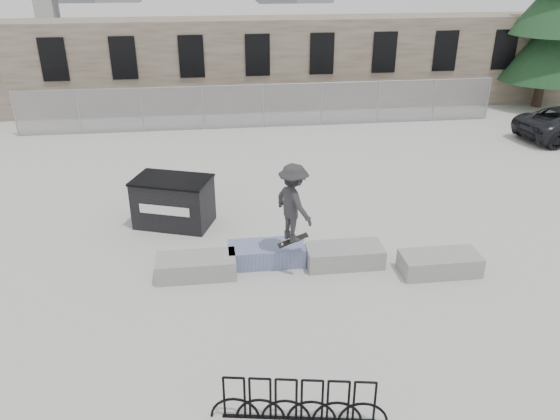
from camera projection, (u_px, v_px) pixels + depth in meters
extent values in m
plane|color=#A8A8A3|center=(310.00, 263.00, 14.45)|extent=(120.00, 120.00, 0.00)
cube|color=#685A4D|center=(256.00, 64.00, 28.05)|extent=(36.00, 2.50, 4.50)
cube|color=black|center=(54.00, 60.00, 25.53)|extent=(1.20, 0.12, 2.00)
cube|color=black|center=(123.00, 58.00, 25.90)|extent=(1.20, 0.12, 2.00)
cube|color=black|center=(191.00, 57.00, 26.27)|extent=(1.20, 0.12, 2.00)
cube|color=black|center=(258.00, 55.00, 26.63)|extent=(1.20, 0.12, 2.00)
cube|color=black|center=(322.00, 54.00, 27.00)|extent=(1.20, 0.12, 2.00)
cube|color=black|center=(384.00, 52.00, 27.37)|extent=(1.20, 0.12, 2.00)
cube|color=black|center=(445.00, 51.00, 27.74)|extent=(1.20, 0.12, 2.00)
cube|color=black|center=(505.00, 50.00, 28.10)|extent=(1.20, 0.12, 2.00)
cylinder|color=gray|center=(14.00, 114.00, 23.96)|extent=(0.06, 0.06, 2.00)
cylinder|color=gray|center=(79.00, 112.00, 24.28)|extent=(0.06, 0.06, 2.00)
cylinder|color=gray|center=(142.00, 110.00, 24.60)|extent=(0.06, 0.06, 2.00)
cylinder|color=gray|center=(203.00, 108.00, 24.91)|extent=(0.06, 0.06, 2.00)
cylinder|color=gray|center=(263.00, 106.00, 25.23)|extent=(0.06, 0.06, 2.00)
cylinder|color=gray|center=(321.00, 104.00, 25.54)|extent=(0.06, 0.06, 2.00)
cylinder|color=gray|center=(378.00, 102.00, 25.86)|extent=(0.06, 0.06, 2.00)
cylinder|color=gray|center=(434.00, 101.00, 26.17)|extent=(0.06, 0.06, 2.00)
cylinder|color=gray|center=(488.00, 99.00, 26.49)|extent=(0.06, 0.06, 2.00)
cube|color=#99999E|center=(263.00, 106.00, 25.23)|extent=(22.00, 0.02, 2.00)
cylinder|color=gray|center=(263.00, 85.00, 24.80)|extent=(22.00, 0.04, 0.04)
cube|color=gray|center=(196.00, 266.00, 13.81)|extent=(2.00, 0.90, 0.52)
cube|color=#2D471E|center=(196.00, 259.00, 13.72)|extent=(1.76, 0.66, 0.10)
cube|color=#304492|center=(266.00, 254.00, 14.39)|extent=(2.00, 0.90, 0.52)
cube|color=#2D471E|center=(266.00, 247.00, 14.30)|extent=(1.76, 0.66, 0.10)
cube|color=gray|center=(344.00, 256.00, 14.30)|extent=(2.00, 0.90, 0.52)
cube|color=#2D471E|center=(345.00, 249.00, 14.21)|extent=(1.76, 0.66, 0.10)
cube|color=gray|center=(440.00, 263.00, 13.93)|extent=(2.00, 0.90, 0.52)
cube|color=#2D471E|center=(441.00, 257.00, 13.85)|extent=(1.76, 0.66, 0.10)
cube|color=black|center=(174.00, 203.00, 16.24)|extent=(2.49, 1.97, 1.41)
cube|color=black|center=(171.00, 180.00, 15.93)|extent=(2.56, 2.04, 0.07)
cube|color=white|center=(164.00, 210.00, 15.62)|extent=(1.44, 0.54, 0.27)
cube|color=black|center=(299.00, 418.00, 9.62)|extent=(2.67, 0.53, 0.04)
torus|color=black|center=(234.00, 398.00, 9.48)|extent=(0.89, 0.20, 0.89)
torus|color=black|center=(260.00, 399.00, 9.46)|extent=(0.89, 0.20, 0.89)
torus|color=black|center=(286.00, 400.00, 9.44)|extent=(0.89, 0.20, 0.89)
torus|color=black|center=(312.00, 401.00, 9.42)|extent=(0.89, 0.20, 0.89)
torus|color=black|center=(338.00, 401.00, 9.41)|extent=(0.89, 0.20, 0.89)
torus|color=black|center=(364.00, 402.00, 9.39)|extent=(0.89, 0.20, 0.89)
cylinder|color=#38281E|center=(541.00, 83.00, 28.56)|extent=(0.50, 0.50, 2.47)
cone|color=black|center=(548.00, 49.00, 27.81)|extent=(4.52, 4.52, 3.20)
cone|color=black|center=(557.00, 3.00, 26.86)|extent=(4.26, 4.26, 3.00)
cube|color=gray|center=(46.00, 6.00, 60.59)|extent=(2.00, 3.00, 4.00)
cube|color=gray|center=(550.00, 1.00, 67.48)|extent=(2.00, 3.00, 4.00)
imported|color=#2A292C|center=(293.00, 203.00, 13.24)|extent=(1.25, 1.49, 2.00)
cube|color=black|center=(293.00, 240.00, 13.69)|extent=(0.79, 0.31, 0.26)
cylinder|color=beige|center=(282.00, 244.00, 13.61)|extent=(0.06, 0.03, 0.06)
cylinder|color=beige|center=(282.00, 241.00, 13.74)|extent=(0.06, 0.03, 0.06)
cylinder|color=beige|center=(304.00, 243.00, 13.68)|extent=(0.06, 0.03, 0.06)
cylinder|color=beige|center=(303.00, 240.00, 13.80)|extent=(0.06, 0.03, 0.06)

